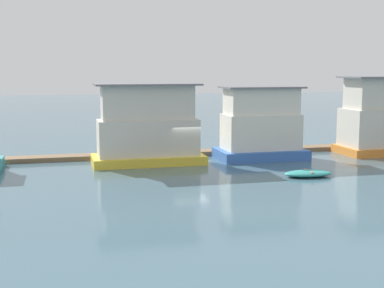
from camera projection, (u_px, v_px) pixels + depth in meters
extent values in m
plane|color=#426070|center=(188.00, 163.00, 35.93)|extent=(200.00, 200.00, 0.00)
cube|color=brown|center=(178.00, 153.00, 38.93)|extent=(42.40, 1.48, 0.30)
cube|color=gold|center=(148.00, 159.00, 35.55)|extent=(7.35, 3.35, 0.57)
cube|color=beige|center=(148.00, 137.00, 35.34)|extent=(6.55, 2.55, 2.38)
cube|color=beige|center=(147.00, 102.00, 35.02)|extent=(5.98, 1.97, 2.23)
cube|color=slate|center=(147.00, 84.00, 34.86)|extent=(6.85, 2.85, 0.12)
cube|color=#3866B7|center=(260.00, 154.00, 37.57)|extent=(6.11, 3.58, 0.67)
cube|color=silver|center=(261.00, 132.00, 37.36)|extent=(5.19, 2.66, 2.45)
cube|color=silver|center=(261.00, 101.00, 37.06)|extent=(4.88, 2.35, 1.80)
cube|color=slate|center=(262.00, 87.00, 36.93)|extent=(5.49, 2.96, 0.12)
cube|color=orange|center=(384.00, 149.00, 39.91)|extent=(6.84, 3.71, 0.58)
ellipsoid|color=teal|center=(308.00, 173.00, 31.23)|extent=(2.97, 1.61, 0.38)
cube|color=#997F60|center=(308.00, 171.00, 31.21)|extent=(0.23, 1.22, 0.08)
cylinder|color=#846B4C|center=(176.00, 146.00, 37.78)|extent=(0.32, 0.32, 1.71)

